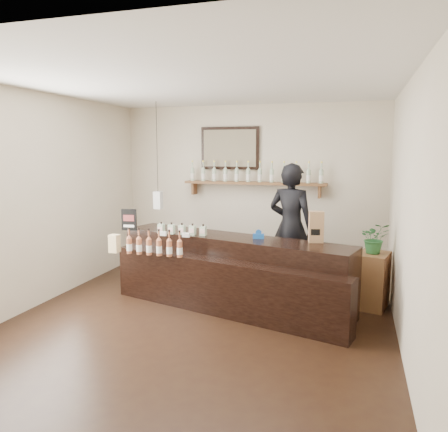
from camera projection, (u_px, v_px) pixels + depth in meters
ground at (201, 320)px, 5.32m from camera, size 5.00×5.00×0.00m
room_shell at (200, 180)px, 5.06m from camera, size 5.00×5.00×5.00m
back_wall_decor at (240, 168)px, 7.34m from camera, size 2.66×0.96×1.69m
counter at (229, 274)px, 5.75m from camera, size 3.30×1.69×1.07m
promo_sign at (129, 220)px, 6.20m from camera, size 0.22×0.05×0.31m
paper_bag at (316, 227)px, 5.40m from camera, size 0.20×0.17×0.39m
tape_dispenser at (259, 235)px, 5.63m from camera, size 0.15×0.08×0.12m
side_cabinet at (372, 280)px, 5.69m from camera, size 0.47×0.57×0.72m
potted_plant at (375, 238)px, 5.61m from camera, size 0.41×0.37×0.40m
shopkeeper at (291, 219)px, 6.38m from camera, size 0.87×0.69×2.11m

